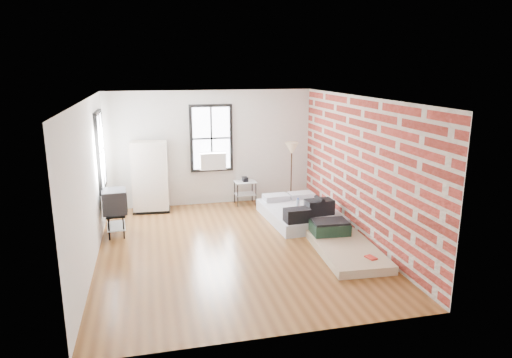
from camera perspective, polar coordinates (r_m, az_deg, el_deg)
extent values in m
plane|color=brown|center=(8.76, -2.68, -8.57)|extent=(6.00, 6.00, 0.00)
cube|color=silver|center=(11.23, -5.60, 3.86)|extent=(5.00, 0.01, 2.80)
cube|color=silver|center=(5.53, 2.95, -6.77)|extent=(5.00, 0.01, 2.80)
cube|color=silver|center=(8.26, -20.09, -0.59)|extent=(0.01, 6.00, 2.80)
cube|color=maroon|center=(9.10, 12.87, 1.20)|extent=(0.02, 6.00, 2.80)
cube|color=white|center=(8.11, -2.91, 10.02)|extent=(5.00, 6.00, 0.01)
cube|color=white|center=(11.14, -5.60, 5.08)|extent=(0.90, 0.02, 1.50)
cube|color=black|center=(11.11, -8.10, 4.98)|extent=(0.07, 0.08, 1.64)
cube|color=black|center=(11.23, -3.15, 5.20)|extent=(0.07, 0.08, 1.64)
cube|color=black|center=(11.07, -5.71, 9.12)|extent=(0.90, 0.08, 0.07)
cube|color=black|center=(11.31, -5.52, 1.17)|extent=(0.90, 0.08, 0.07)
cube|color=black|center=(11.13, -5.59, 5.08)|extent=(0.04, 0.02, 1.50)
cube|color=black|center=(11.13, -5.59, 5.08)|extent=(0.90, 0.02, 0.04)
cube|color=white|center=(11.12, -5.45, 2.29)|extent=(0.62, 0.30, 0.40)
cube|color=white|center=(9.96, -18.79, 3.35)|extent=(0.02, 0.90, 1.50)
cube|color=black|center=(9.49, -19.17, 2.82)|extent=(0.08, 0.07, 1.64)
cube|color=black|center=(10.44, -18.67, 3.82)|extent=(0.08, 0.07, 1.64)
cube|color=black|center=(9.86, -19.27, 7.83)|extent=(0.08, 0.90, 0.07)
cube|color=black|center=(10.12, -18.56, -1.02)|extent=(0.08, 0.90, 0.07)
cube|color=black|center=(9.96, -18.74, 3.35)|extent=(0.02, 0.04, 1.50)
cube|color=black|center=(9.96, -18.74, 3.35)|extent=(0.02, 0.90, 0.04)
cube|color=silver|center=(10.28, 5.66, -4.39)|extent=(1.61, 2.11, 0.27)
cube|color=silver|center=(10.82, 2.51, -2.30)|extent=(0.61, 0.41, 0.13)
cube|color=silver|center=(11.04, 5.63, -2.02)|extent=(0.61, 0.41, 0.13)
cube|color=black|center=(9.85, 7.91, -3.48)|extent=(0.60, 0.38, 0.32)
cylinder|color=black|center=(9.80, 7.94, -2.48)|extent=(0.11, 0.38, 0.08)
cube|color=black|center=(9.34, 5.16, -4.53)|extent=(0.53, 0.35, 0.28)
cylinder|color=#A8BDD8|center=(10.11, 5.25, -3.20)|extent=(0.07, 0.07, 0.23)
cylinder|color=#1945B4|center=(10.08, 5.27, -2.48)|extent=(0.04, 0.04, 0.03)
cube|color=#BEB089|center=(8.59, 11.36, -8.76)|extent=(1.13, 1.99, 0.15)
cube|color=#163324|center=(9.11, 9.20, -6.05)|extent=(0.74, 0.55, 0.22)
cube|color=black|center=(9.07, 9.23, -5.26)|extent=(0.70, 0.51, 0.04)
cube|color=red|center=(8.16, 14.18, -9.50)|extent=(0.18, 0.23, 0.03)
cube|color=black|center=(11.12, -12.87, -3.81)|extent=(0.88, 0.55, 0.06)
cube|color=beige|center=(10.90, -13.11, 0.40)|extent=(0.84, 0.51, 1.62)
cylinder|color=black|center=(11.12, -2.29, -2.07)|extent=(0.02, 0.02, 0.58)
cylinder|color=black|center=(11.23, -0.01, -1.90)|extent=(0.02, 0.02, 0.58)
cylinder|color=black|center=(11.45, -2.70, -1.60)|extent=(0.02, 0.02, 0.58)
cylinder|color=black|center=(11.56, -0.48, -1.44)|extent=(0.02, 0.02, 0.58)
cube|color=silver|center=(11.26, -1.38, -0.34)|extent=(0.54, 0.44, 0.02)
cube|color=silver|center=(11.34, -1.37, -1.88)|extent=(0.52, 0.42, 0.02)
cube|color=black|center=(11.25, -1.38, -0.03)|extent=(0.13, 0.19, 0.10)
cylinder|color=black|center=(11.63, 4.37, -2.77)|extent=(0.22, 0.22, 0.03)
cylinder|color=black|center=(11.46, 4.43, 0.41)|extent=(0.03, 0.03, 1.31)
cone|color=tan|center=(11.32, 4.49, 3.83)|extent=(0.33, 0.33, 0.29)
cylinder|color=black|center=(9.48, -17.90, -5.97)|extent=(0.03, 0.03, 0.47)
cylinder|color=black|center=(9.48, -16.21, -5.85)|extent=(0.03, 0.03, 0.47)
cylinder|color=black|center=(10.01, -17.91, -4.92)|extent=(0.03, 0.03, 0.47)
cylinder|color=black|center=(10.01, -16.31, -4.80)|extent=(0.03, 0.03, 0.47)
cube|color=black|center=(9.67, -17.18, -4.07)|extent=(0.42, 0.70, 0.03)
cube|color=silver|center=(9.76, -17.07, -5.63)|extent=(0.40, 0.68, 0.02)
cube|color=black|center=(9.60, -17.29, -2.67)|extent=(0.50, 0.57, 0.47)
cube|color=black|center=(9.60, -15.90, -2.56)|extent=(0.05, 0.45, 0.37)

